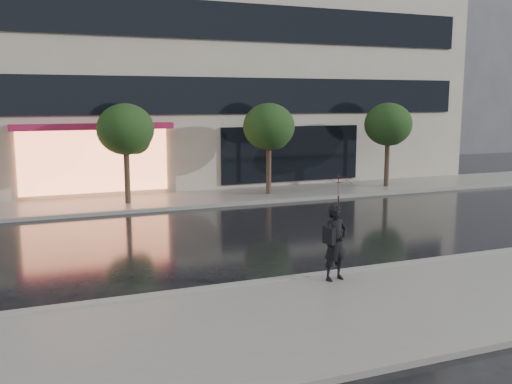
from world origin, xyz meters
TOP-DOWN VIEW (x-y plane):
  - ground at (0.00, 0.00)m, footprint 120.00×120.00m
  - sidewalk_near at (0.00, -3.25)m, footprint 60.00×4.50m
  - sidewalk_far at (0.00, 10.25)m, footprint 60.00×3.50m
  - curb_near at (0.00, -1.00)m, footprint 60.00×0.25m
  - curb_far at (0.00, 8.50)m, footprint 60.00×0.25m
  - office_building at (-0.00, 17.97)m, footprint 30.00×12.76m
  - bg_building_right at (26.00, 28.00)m, footprint 12.00×12.00m
  - tree_mid_west at (-2.94, 10.03)m, footprint 2.20×2.20m
  - tree_mid_east at (3.06, 10.03)m, footprint 2.20×2.20m
  - tree_far_east at (9.06, 10.03)m, footprint 2.20×2.20m
  - pedestrian_with_umbrella at (-0.24, -1.49)m, footprint 1.10×1.12m

SIDE VIEW (x-z plane):
  - ground at x=0.00m, z-range 0.00..0.00m
  - sidewalk_near at x=0.00m, z-range 0.00..0.12m
  - sidewalk_far at x=0.00m, z-range 0.00..0.12m
  - curb_near at x=0.00m, z-range 0.00..0.14m
  - curb_far at x=0.00m, z-range 0.00..0.14m
  - pedestrian_with_umbrella at x=-0.24m, z-range 0.47..2.86m
  - tree_mid_west at x=-2.94m, z-range 0.93..4.92m
  - tree_mid_east at x=3.06m, z-range 0.93..4.92m
  - tree_far_east at x=9.06m, z-range 0.93..4.92m
  - bg_building_right at x=26.00m, z-range 0.00..16.00m
  - office_building at x=0.00m, z-range 0.00..18.00m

